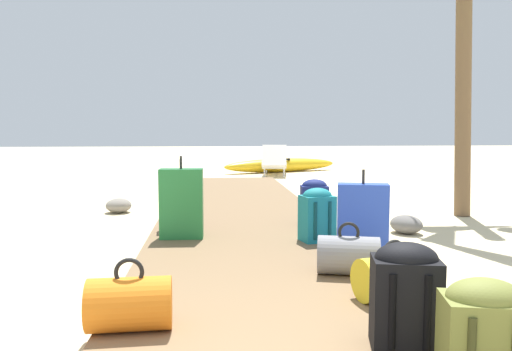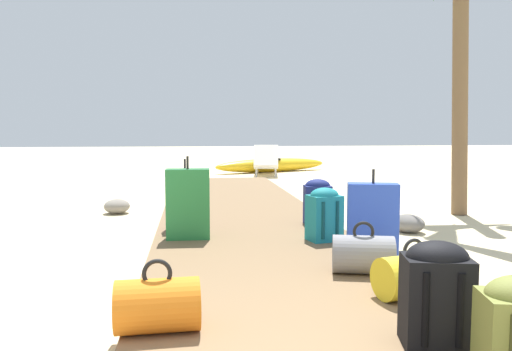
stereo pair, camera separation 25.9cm
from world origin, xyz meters
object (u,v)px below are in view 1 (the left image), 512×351
at_px(suitcase_blue, 363,220).
at_px(duffel_bag_grey, 348,255).
at_px(lounge_chair, 275,163).
at_px(backpack_teal, 317,213).
at_px(backpack_navy, 314,201).
at_px(duffel_bag_yellow, 393,277).
at_px(suitcase_purple, 181,201).
at_px(suitcase_green, 182,203).
at_px(backpack_olive, 484,333).
at_px(duffel_bag_orange, 130,303).
at_px(backpack_black, 405,293).
at_px(kayak, 281,165).

bearing_deg(suitcase_blue, duffel_bag_grey, -115.98).
relative_size(suitcase_blue, lounge_chair, 0.48).
relative_size(backpack_teal, lounge_chair, 0.33).
height_order(duffel_bag_grey, lounge_chair, lounge_chair).
height_order(duffel_bag_grey, backpack_navy, backpack_navy).
relative_size(duffel_bag_yellow, backpack_navy, 1.00).
bearing_deg(backpack_teal, duffel_bag_grey, -90.24).
bearing_deg(backpack_teal, suitcase_blue, -65.30).
relative_size(suitcase_purple, suitcase_green, 0.93).
bearing_deg(backpack_navy, backpack_teal, -99.70).
height_order(duffel_bag_grey, suitcase_blue, suitcase_blue).
bearing_deg(suitcase_purple, backpack_olive, -68.41).
xyz_separation_m(duffel_bag_orange, backpack_olive, (1.59, -0.81, 0.11)).
bearing_deg(duffel_bag_yellow, suitcase_green, 126.18).
relative_size(backpack_black, suitcase_green, 0.65).
xyz_separation_m(duffel_bag_orange, backpack_navy, (1.65, 3.03, 0.13)).
bearing_deg(backpack_teal, backpack_olive, -88.20).
xyz_separation_m(duffel_bag_orange, lounge_chair, (2.08, 10.15, 0.10)).
distance_m(backpack_black, duffel_bag_grey, 1.33).
distance_m(duffel_bag_grey, suitcase_green, 1.99).
distance_m(duffel_bag_grey, duffel_bag_yellow, 0.60).
relative_size(backpack_teal, duffel_bag_orange, 1.13).
distance_m(backpack_olive, lounge_chair, 10.96).
distance_m(suitcase_purple, duffel_bag_orange, 2.93).
relative_size(suitcase_purple, backpack_black, 1.43).
distance_m(suitcase_purple, duffel_bag_grey, 2.41).
bearing_deg(backpack_black, kayak, 85.15).
bearing_deg(duffel_bag_orange, backpack_black, -14.17).
height_order(duffel_bag_grey, kayak, duffel_bag_grey).
height_order(suitcase_purple, duffel_bag_orange, suitcase_purple).
relative_size(suitcase_blue, kayak, 0.22).
relative_size(duffel_bag_grey, kayak, 0.15).
xyz_separation_m(suitcase_purple, suitcase_green, (0.03, -0.52, 0.04)).
height_order(backpack_teal, duffel_bag_yellow, backpack_teal).
bearing_deg(duffel_bag_grey, suitcase_green, 132.85).
distance_m(backpack_black, suitcase_blue, 1.93).
relative_size(lounge_chair, kayak, 0.46).
distance_m(backpack_teal, lounge_chair, 8.03).
bearing_deg(suitcase_purple, duffel_bag_grey, -55.00).
bearing_deg(backpack_navy, duffel_bag_grey, -94.33).
bearing_deg(backpack_black, suitcase_blue, 79.51).
xyz_separation_m(backpack_teal, backpack_olive, (0.09, -2.95, -0.02)).
distance_m(duffel_bag_grey, backpack_navy, 2.08).
bearing_deg(lounge_chair, duffel_bag_grey, -93.64).
height_order(backpack_teal, kayak, backpack_teal).
distance_m(suitcase_blue, backpack_olive, 2.35).
height_order(backpack_black, duffel_bag_yellow, backpack_black).
height_order(suitcase_purple, backpack_olive, suitcase_purple).
xyz_separation_m(backpack_teal, kayak, (0.91, 9.15, -0.17)).
height_order(suitcase_purple, duffel_bag_grey, suitcase_purple).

